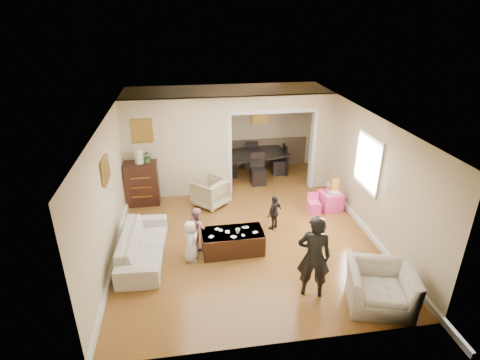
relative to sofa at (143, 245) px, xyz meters
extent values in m
plane|color=#995C27|center=(2.14, 0.98, -0.30)|extent=(7.00, 7.00, 0.00)
cube|color=beige|center=(0.76, 2.78, 1.00)|extent=(2.75, 0.18, 2.60)
cube|color=beige|center=(4.61, 2.78, 1.00)|extent=(0.55, 0.18, 2.60)
cube|color=beige|center=(3.24, 2.78, 2.12)|extent=(2.22, 0.18, 0.35)
cube|color=white|center=(4.87, 0.58, 1.25)|extent=(0.03, 0.95, 1.10)
cube|color=brown|center=(-0.06, 2.68, 1.55)|extent=(0.45, 0.03, 0.55)
cube|color=brown|center=(-0.57, 0.38, 1.50)|extent=(0.03, 0.55, 0.40)
cube|color=brown|center=(3.24, 4.42, 1.40)|extent=(0.45, 0.03, 0.55)
imported|color=beige|center=(0.00, 0.00, 0.00)|extent=(0.90, 2.09, 0.60)
imported|color=tan|center=(1.51, 2.07, 0.05)|extent=(1.08, 1.08, 0.71)
imported|color=beige|center=(4.04, -1.94, 0.05)|extent=(1.29, 1.20, 0.70)
cube|color=black|center=(-0.18, 2.41, 0.26)|extent=(0.81, 0.46, 1.12)
cylinder|color=beige|center=(-0.18, 2.41, 1.00)|extent=(0.22, 0.22, 0.36)
imported|color=#3D662D|center=(0.02, 2.41, 0.98)|extent=(0.29, 0.25, 0.32)
cube|color=#391F12|center=(1.80, -0.05, -0.07)|extent=(1.27, 0.66, 0.47)
imported|color=silver|center=(1.90, -0.10, 0.21)|extent=(0.10, 0.10, 0.09)
cube|color=#F03F8E|center=(4.44, 1.38, -0.06)|extent=(0.55, 0.55, 0.47)
cube|color=yellow|center=(4.56, 1.48, 0.32)|extent=(0.21, 0.10, 0.30)
cylinder|color=#27C4C1|center=(4.34, 1.33, 0.21)|extent=(0.08, 0.08, 0.08)
cube|color=red|center=(4.32, 1.50, 0.20)|extent=(0.10, 0.09, 0.05)
imported|color=white|center=(4.49, 1.26, 0.20)|extent=(0.22, 0.22, 0.05)
imported|color=black|center=(2.96, 3.79, 0.04)|extent=(2.11, 1.40, 0.69)
imported|color=black|center=(2.99, -1.52, 0.48)|extent=(0.65, 0.52, 1.56)
imported|color=white|center=(0.95, -0.20, 0.13)|extent=(0.33, 0.46, 0.87)
imported|color=pink|center=(1.10, 0.25, 0.15)|extent=(0.48, 0.54, 0.91)
imported|color=black|center=(2.85, 0.70, 0.11)|extent=(0.49, 0.47, 0.82)
cube|color=white|center=(1.50, 0.11, 0.17)|extent=(0.11, 0.11, 0.00)
cube|color=white|center=(1.70, -0.03, 0.17)|extent=(0.10, 0.11, 0.00)
cube|color=white|center=(2.06, 0.10, 0.17)|extent=(0.10, 0.10, 0.00)
cube|color=white|center=(2.10, 0.09, 0.17)|extent=(0.11, 0.09, 0.00)
cube|color=white|center=(1.99, -0.20, 0.17)|extent=(0.07, 0.08, 0.00)
cube|color=white|center=(2.25, -0.13, 0.17)|extent=(0.12, 0.11, 0.00)
cube|color=white|center=(1.35, -0.16, 0.17)|extent=(0.13, 0.13, 0.00)
cube|color=white|center=(1.56, 0.05, 0.17)|extent=(0.09, 0.11, 0.00)
cube|color=white|center=(1.79, -0.23, 0.17)|extent=(0.14, 0.14, 0.00)
camera|label=1|loc=(0.95, -6.61, 4.33)|focal=28.63mm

